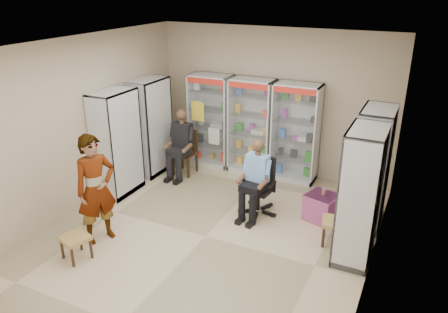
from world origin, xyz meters
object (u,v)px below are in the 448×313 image
at_px(wooden_chair, 185,153).
at_px(woven_stool_a, 334,232).
at_px(cabinet_right_far, 372,168).
at_px(cabinet_left_near, 117,144).
at_px(seated_shopkeeper, 258,180).
at_px(standing_man, 96,189).
at_px(office_chair, 259,186).
at_px(cabinet_left_far, 151,127).
at_px(cabinet_back_left, 211,121).
at_px(cabinet_back_right, 296,133).
at_px(pink_trunk, 321,207).
at_px(cabinet_right_near, 360,196).
at_px(cabinet_back_mid, 251,127).
at_px(woven_stool_b, 76,247).

bearing_deg(wooden_chair, woven_stool_a, -20.46).
relative_size(cabinet_right_far, cabinet_left_near, 1.00).
distance_m(cabinet_left_near, woven_stool_a, 4.21).
height_order(wooden_chair, seated_shopkeeper, seated_shopkeeper).
bearing_deg(standing_man, seated_shopkeeper, -22.12).
bearing_deg(office_chair, cabinet_left_far, 171.64).
height_order(office_chair, woven_stool_a, office_chair).
bearing_deg(cabinet_back_left, cabinet_back_right, 0.00).
bearing_deg(woven_stool_a, pink_trunk, 120.11).
xyz_separation_m(cabinet_right_near, office_chair, (-1.76, 0.59, -0.49)).
xyz_separation_m(cabinet_right_far, standing_man, (-3.70, -2.36, -0.12)).
relative_size(cabinet_back_mid, cabinet_back_right, 1.00).
bearing_deg(cabinet_right_far, woven_stool_b, 128.77).
relative_size(cabinet_left_far, wooden_chair, 2.13).
height_order(cabinet_right_near, wooden_chair, cabinet_right_near).
xyz_separation_m(cabinet_back_right, pink_trunk, (0.93, -1.39, -0.76)).
distance_m(wooden_chair, seated_shopkeeper, 2.24).
height_order(cabinet_back_left, cabinet_left_far, same).
relative_size(cabinet_left_near, office_chair, 1.94).
relative_size(cabinet_left_far, woven_stool_a, 4.96).
height_order(cabinet_right_near, standing_man, cabinet_right_near).
bearing_deg(office_chair, cabinet_back_mid, 122.94).
relative_size(cabinet_back_left, cabinet_right_near, 1.00).
bearing_deg(pink_trunk, cabinet_back_mid, 143.66).
xyz_separation_m(cabinet_right_far, cabinet_left_far, (-4.46, 0.20, 0.00)).
distance_m(cabinet_right_far, woven_stool_a, 1.24).
xyz_separation_m(pink_trunk, standing_man, (-3.01, -2.11, 0.64)).
bearing_deg(cabinet_back_mid, woven_stool_a, -41.87).
bearing_deg(pink_trunk, woven_stool_a, -59.89).
relative_size(cabinet_back_left, woven_stool_a, 4.96).
bearing_deg(cabinet_back_mid, cabinet_left_far, -153.68).
bearing_deg(cabinet_right_far, pink_trunk, 110.18).
bearing_deg(seated_shopkeeper, cabinet_back_mid, 122.26).
height_order(cabinet_right_far, cabinet_left_far, same).
height_order(cabinet_back_mid, woven_stool_b, cabinet_back_mid).
distance_m(cabinet_back_mid, wooden_chair, 1.50).
bearing_deg(cabinet_back_right, cabinet_left_far, -161.81).
xyz_separation_m(office_chair, woven_stool_a, (1.43, -0.38, -0.31)).
xyz_separation_m(cabinet_right_near, cabinet_left_far, (-4.46, 1.30, 0.00)).
distance_m(cabinet_right_near, standing_man, 3.91).
height_order(wooden_chair, standing_man, standing_man).
height_order(wooden_chair, woven_stool_a, wooden_chair).
distance_m(woven_stool_b, standing_man, 0.90).
bearing_deg(cabinet_right_far, standing_man, 122.54).
xyz_separation_m(cabinet_back_left, pink_trunk, (2.83, -1.39, -0.76)).
bearing_deg(seated_shopkeeper, pink_trunk, 22.08).
xyz_separation_m(cabinet_back_left, woven_stool_b, (-0.13, -4.07, -0.81)).
bearing_deg(woven_stool_b, cabinet_left_near, 111.29).
distance_m(cabinet_right_far, pink_trunk, 1.07).
xyz_separation_m(cabinet_right_far, cabinet_left_near, (-4.46, -0.90, 0.00)).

